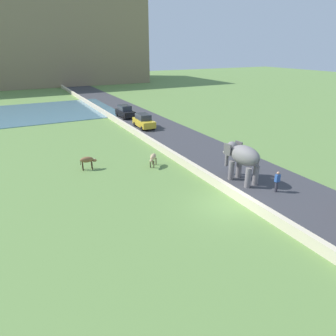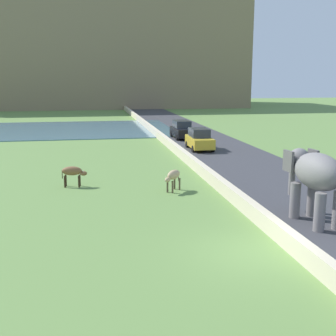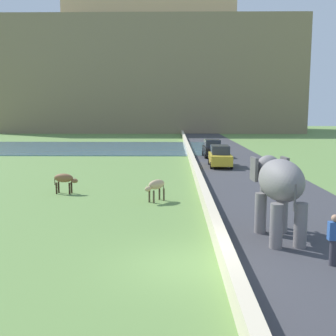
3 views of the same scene
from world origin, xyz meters
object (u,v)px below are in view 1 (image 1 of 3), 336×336
object	(u,v)px
elephant	(243,157)
cow_tan	(153,158)
car_yellow	(144,121)
car_black	(125,112)
person_beside_elephant	(277,181)
cow_brown	(87,160)

from	to	relation	value
elephant	cow_tan	xyz separation A→B (m)	(-4.71, 6.11, -1.20)
car_yellow	elephant	bearing A→B (deg)	-90.07
car_yellow	car_black	world-z (taller)	same
person_beside_elephant	car_black	size ratio (longest dim) A/B	0.40
cow_brown	elephant	bearing A→B (deg)	-39.06
elephant	cow_tan	size ratio (longest dim) A/B	2.77
person_beside_elephant	cow_tan	size ratio (longest dim) A/B	1.28
car_yellow	cow_tan	size ratio (longest dim) A/B	3.17
person_beside_elephant	car_black	bearing A→B (deg)	91.99
elephant	car_yellow	bearing A→B (deg)	89.93
elephant	cow_brown	bearing A→B (deg)	140.94
car_yellow	cow_brown	size ratio (longest dim) A/B	2.86
elephant	cow_brown	distance (m)	12.90
car_yellow	car_black	distance (m)	6.95
person_beside_elephant	cow_brown	distance (m)	15.41
car_black	cow_brown	size ratio (longest dim) A/B	2.86
person_beside_elephant	cow_tan	bearing A→B (deg)	123.03
person_beside_elephant	car_yellow	distance (m)	21.83
person_beside_elephant	cow_brown	size ratio (longest dim) A/B	1.15
car_yellow	cow_tan	xyz separation A→B (m)	(-4.74, -12.99, -0.06)
person_beside_elephant	cow_tan	world-z (taller)	person_beside_elephant
car_yellow	cow_tan	bearing A→B (deg)	-110.04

